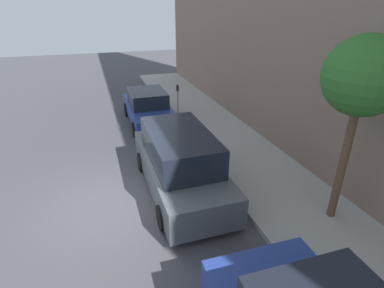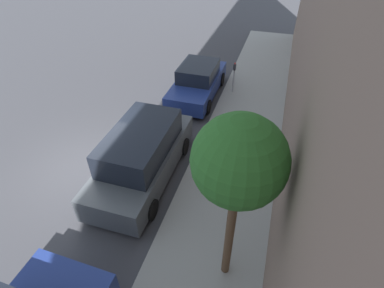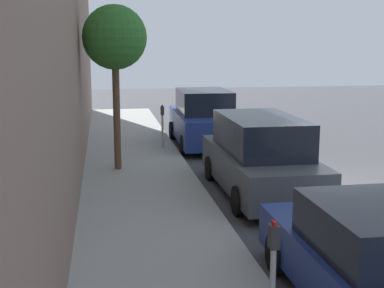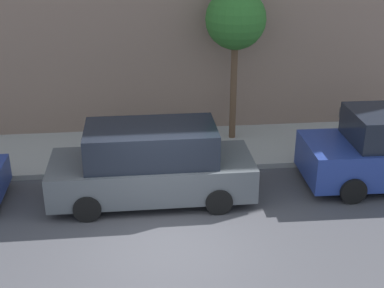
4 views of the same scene
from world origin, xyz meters
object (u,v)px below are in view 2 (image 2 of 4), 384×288
parking_meter_far (234,74)px  street_tree (239,163)px  parked_sedan_third (198,81)px  parked_minivan_second (142,155)px

parking_meter_far → street_tree: size_ratio=0.32×
parked_sedan_third → parking_meter_far: (1.59, 0.59, 0.31)m
parked_sedan_third → parking_meter_far: parking_meter_far is taller
parked_minivan_second → parked_sedan_third: size_ratio=1.09×
parked_minivan_second → parking_meter_far: (1.76, 6.45, 0.12)m
parked_minivan_second → street_tree: street_tree is taller
parked_sedan_third → street_tree: size_ratio=1.01×
street_tree → parking_meter_far: bearing=99.8°
parked_minivan_second → parked_sedan_third: 5.87m
parked_minivan_second → parking_meter_far: bearing=74.7°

